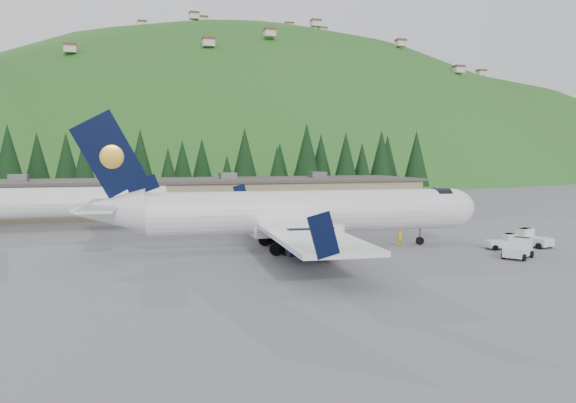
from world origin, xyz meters
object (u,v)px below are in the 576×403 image
at_px(second_airliner, 45,202).
at_px(terminal_building, 196,195).
at_px(airliner, 295,214).
at_px(baggage_tug_c, 532,239).
at_px(baggage_tug_a, 519,249).
at_px(ramp_worker, 400,238).
at_px(baggage_tug_b, 503,242).

xyz_separation_m(second_airliner, terminal_building, (19.91, 16.00, -0.70)).
xyz_separation_m(airliner, terminal_building, (-3.90, 37.92, -0.74)).
bearing_deg(second_airliner, baggage_tug_c, -30.37).
bearing_deg(second_airliner, terminal_building, 38.78).
xyz_separation_m(second_airliner, baggage_tug_a, (40.72, -31.61, -2.57)).
relative_size(airliner, baggage_tug_c, 11.03).
relative_size(airliner, terminal_building, 0.54).
height_order(airliner, terminal_building, airliner).
xyz_separation_m(terminal_building, ramp_worker, (14.10, -39.07, -1.80)).
height_order(baggage_tug_c, terminal_building, terminal_building).
distance_m(baggage_tug_c, ramp_worker, 12.63).
distance_m(baggage_tug_a, baggage_tug_c, 7.05).
bearing_deg(baggage_tug_c, airliner, 63.22).
bearing_deg(ramp_worker, baggage_tug_c, 161.90).
height_order(airliner, baggage_tug_b, airliner).
bearing_deg(baggage_tug_a, terminal_building, 80.21).
distance_m(baggage_tug_a, baggage_tug_b, 4.62).
height_order(airliner, baggage_tug_c, airliner).
bearing_deg(baggage_tug_c, baggage_tug_a, 117.21).
bearing_deg(terminal_building, second_airliner, -141.22).
bearing_deg(baggage_tug_a, second_airliner, 108.78).
xyz_separation_m(baggage_tug_a, baggage_tug_c, (5.31, 4.64, 0.00)).
xyz_separation_m(baggage_tug_c, terminal_building, (-26.12, 42.97, 1.87)).
height_order(second_airliner, terminal_building, second_airliner).
height_order(baggage_tug_a, baggage_tug_b, baggage_tug_a).
height_order(baggage_tug_a, terminal_building, terminal_building).
xyz_separation_m(baggage_tug_a, terminal_building, (-20.81, 47.61, 1.87)).
distance_m(second_airliner, baggage_tug_a, 51.62).
bearing_deg(baggage_tug_b, airliner, 172.17).
bearing_deg(ramp_worker, airliner, -6.62).
height_order(baggage_tug_b, terminal_building, terminal_building).
distance_m(second_airliner, terminal_building, 25.55).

